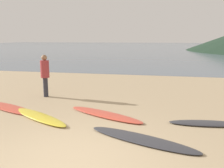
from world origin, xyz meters
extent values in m
cube|color=tan|center=(0.00, 10.00, -0.10)|extent=(120.00, 120.00, 0.20)
cube|color=slate|center=(0.00, 61.18, 0.00)|extent=(140.00, 100.00, 0.01)
ellipsoid|color=#D84C38|center=(-3.23, 2.91, 0.03)|extent=(2.59, 1.58, 0.07)
ellipsoid|color=yellow|center=(-1.84, 2.25, 0.05)|extent=(2.43, 1.71, 0.09)
ellipsoid|color=#D84C38|center=(-0.03, 2.88, 0.04)|extent=(2.62, 1.63, 0.08)
ellipsoid|color=#333338|center=(1.21, 1.29, 0.03)|extent=(2.71, 1.50, 0.06)
ellipsoid|color=#333338|center=(2.83, 2.71, 0.04)|extent=(2.06, 0.70, 0.07)
cylinder|color=#2D2D38|center=(-2.87, 4.73, 0.38)|extent=(0.18, 0.18, 0.76)
cylinder|color=#9E3338|center=(-2.87, 4.73, 1.09)|extent=(0.33, 0.33, 0.66)
sphere|color=#936B4C|center=(-2.87, 4.73, 1.53)|extent=(0.21, 0.21, 0.21)
camera|label=1|loc=(1.69, -3.98, 2.28)|focal=39.83mm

